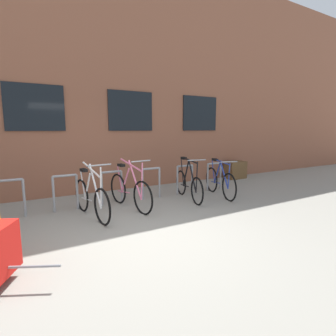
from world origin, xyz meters
TOP-DOWN VIEW (x-y plane):
  - ground_plane at (0.00, 0.00)m, footprint 42.00×42.00m
  - storefront_building at (0.00, 6.74)m, footprint 28.00×7.12m
  - bike_rack at (0.19, 1.90)m, footprint 6.52×0.05m
  - bicycle_black at (1.97, 1.40)m, footprint 0.49×1.65m
  - bicycle_white at (-0.43, 1.23)m, footprint 0.44×1.71m
  - bicycle_blue at (2.85, 1.26)m, footprint 0.55×1.64m
  - bicycle_pink at (0.44, 1.42)m, footprint 0.45×1.75m
  - planter_box at (4.93, 2.85)m, footprint 0.70×0.44m

SIDE VIEW (x-z plane):
  - ground_plane at x=0.00m, z-range 0.00..0.00m
  - planter_box at x=4.93m, z-range 0.00..0.60m
  - bicycle_black at x=1.97m, z-range -0.15..0.90m
  - bicycle_blue at x=2.85m, z-range -0.11..0.86m
  - bicycle_white at x=-0.43m, z-range -0.17..0.94m
  - bicycle_pink at x=0.44m, z-range -0.17..0.94m
  - bike_rack at x=0.19m, z-range 0.08..0.85m
  - storefront_building at x=0.00m, z-range 0.00..6.54m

